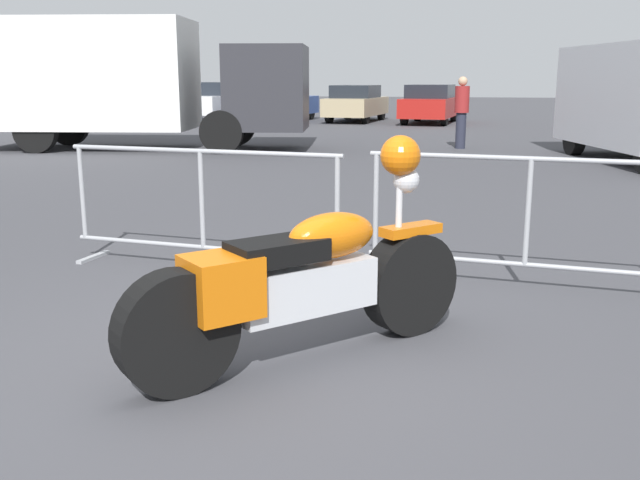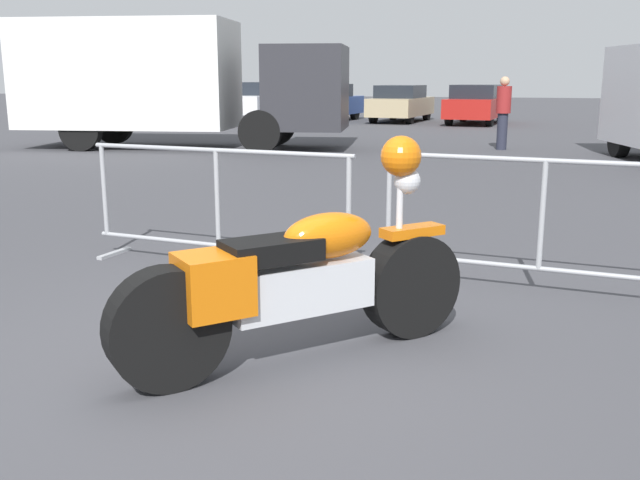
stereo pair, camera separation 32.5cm
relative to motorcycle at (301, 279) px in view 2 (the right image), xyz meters
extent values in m
plane|color=#424247|center=(-0.44, -0.18, -0.50)|extent=(120.00, 120.00, 0.00)
cylinder|color=black|center=(0.56, 0.60, -0.16)|extent=(0.60, 0.63, 0.68)
cylinder|color=black|center=(-0.56, -0.60, -0.16)|extent=(0.60, 0.63, 0.68)
cube|color=silver|center=(0.00, 0.00, -0.06)|extent=(0.79, 0.83, 0.30)
ellipsoid|color=orange|center=(0.13, 0.14, 0.24)|extent=(0.61, 0.62, 0.28)
cube|color=black|center=(-0.13, -0.14, 0.20)|extent=(0.59, 0.61, 0.13)
cube|color=orange|center=(-0.38, -0.40, 0.05)|extent=(0.51, 0.51, 0.34)
cube|color=orange|center=(0.56, 0.60, 0.20)|extent=(0.40, 0.41, 0.06)
cylinder|color=silver|center=(0.49, 0.53, 0.34)|extent=(0.06, 0.06, 0.48)
sphere|color=silver|center=(0.52, 0.56, 0.53)|extent=(0.17, 0.17, 0.17)
sphere|color=orange|center=(0.49, 0.53, 0.69)|extent=(0.25, 0.25, 0.25)
cylinder|color=#9EA0A5|center=(-1.37, 1.81, 0.55)|extent=(2.57, 0.32, 0.04)
cylinder|color=#9EA0A5|center=(-1.37, 1.81, -0.30)|extent=(2.57, 0.32, 0.04)
cylinder|color=#9EA0A5|center=(-2.60, 1.95, 0.12)|extent=(0.05, 0.05, 0.85)
cylinder|color=#9EA0A5|center=(-1.37, 1.81, 0.12)|extent=(0.05, 0.05, 0.85)
cylinder|color=#9EA0A5|center=(-0.14, 1.68, 0.12)|extent=(0.05, 0.05, 0.85)
cube|color=#9EA0A5|center=(-2.53, 1.94, -0.49)|extent=(0.11, 0.44, 0.03)
cube|color=#9EA0A5|center=(-0.21, 1.68, -0.49)|extent=(0.11, 0.44, 0.03)
cylinder|color=#9EA0A5|center=(1.37, 1.81, 0.55)|extent=(2.57, 0.32, 0.04)
cylinder|color=#9EA0A5|center=(1.37, 1.81, -0.30)|extent=(2.57, 0.32, 0.04)
cylinder|color=#9EA0A5|center=(0.14, 1.95, 0.12)|extent=(0.05, 0.05, 0.85)
cylinder|color=#9EA0A5|center=(1.37, 1.81, 0.12)|extent=(0.05, 0.05, 0.85)
cube|color=#9EA0A5|center=(0.21, 1.94, -0.49)|extent=(0.11, 0.44, 0.03)
cube|color=white|center=(-8.12, 11.54, 1.23)|extent=(5.32, 3.12, 2.50)
cube|color=#2D2D33|center=(-3.89, 12.28, 0.93)|extent=(2.15, 2.46, 1.90)
cylinder|color=black|center=(-4.97, 13.07, -0.02)|extent=(0.99, 0.44, 0.96)
cylinder|color=black|center=(-4.64, 11.16, -0.02)|extent=(0.99, 0.44, 0.96)
cylinder|color=black|center=(-9.13, 12.34, -0.02)|extent=(0.99, 0.44, 0.96)
cylinder|color=black|center=(-8.79, 10.44, -0.02)|extent=(0.99, 0.44, 0.96)
cylinder|color=black|center=(3.01, 12.61, -0.14)|extent=(0.42, 0.76, 0.72)
cube|color=white|center=(-9.46, 23.70, 0.12)|extent=(2.16, 4.50, 0.71)
cube|color=#1E232B|center=(-9.48, 23.55, 0.73)|extent=(1.83, 2.37, 0.51)
cylinder|color=black|center=(-10.08, 25.16, -0.18)|extent=(0.28, 0.67, 0.65)
cylinder|color=black|center=(-8.59, 25.03, -0.18)|extent=(0.28, 0.67, 0.65)
cylinder|color=black|center=(-10.33, 22.38, -0.18)|extent=(0.28, 0.67, 0.65)
cylinder|color=black|center=(-8.85, 22.25, -0.18)|extent=(0.28, 0.67, 0.65)
cube|color=#284799|center=(-6.59, 23.21, 0.09)|extent=(2.07, 4.32, 0.68)
cube|color=#1E232B|center=(-6.61, 23.06, 0.67)|extent=(1.75, 2.27, 0.49)
cylinder|color=black|center=(-7.18, 24.60, -0.19)|extent=(0.27, 0.64, 0.62)
cylinder|color=black|center=(-5.76, 24.47, -0.19)|extent=(0.27, 0.64, 0.62)
cylinder|color=black|center=(-7.43, 21.94, -0.19)|extent=(0.27, 0.64, 0.62)
cylinder|color=black|center=(-6.00, 21.81, -0.19)|extent=(0.27, 0.64, 0.62)
cube|color=tan|center=(-3.73, 23.65, 0.07)|extent=(2.01, 4.19, 0.66)
cube|color=#1E232B|center=(-3.74, 23.51, 0.64)|extent=(1.70, 2.21, 0.47)
cylinder|color=black|center=(-4.30, 25.01, -0.20)|extent=(0.26, 0.62, 0.60)
cylinder|color=black|center=(-2.92, 24.89, -0.20)|extent=(0.26, 0.62, 0.60)
cylinder|color=black|center=(-4.53, 22.42, -0.20)|extent=(0.26, 0.62, 0.60)
cylinder|color=black|center=(-3.15, 22.30, -0.20)|extent=(0.26, 0.62, 0.60)
cube|color=#B21E19|center=(-0.86, 23.19, 0.09)|extent=(2.06, 4.29, 0.68)
cube|color=#1E232B|center=(-0.87, 23.04, 0.67)|extent=(1.74, 2.26, 0.48)
cylinder|color=black|center=(-1.44, 24.57, -0.19)|extent=(0.27, 0.63, 0.62)
cylinder|color=black|center=(-0.03, 24.45, -0.19)|extent=(0.27, 0.63, 0.62)
cylinder|color=black|center=(-1.68, 21.93, -0.19)|extent=(0.27, 0.63, 0.62)
cylinder|color=black|center=(-0.27, 21.80, -0.19)|extent=(0.27, 0.63, 0.62)
cylinder|color=#262838|center=(0.53, 13.55, -0.08)|extent=(0.25, 0.25, 0.85)
cylinder|color=maroon|center=(0.53, 13.55, 0.66)|extent=(0.36, 0.36, 0.62)
sphere|color=tan|center=(0.53, 13.55, 1.08)|extent=(0.22, 0.22, 0.22)
camera|label=1|loc=(0.96, -3.94, 1.16)|focal=40.00mm
camera|label=2|loc=(1.28, -3.86, 1.16)|focal=40.00mm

